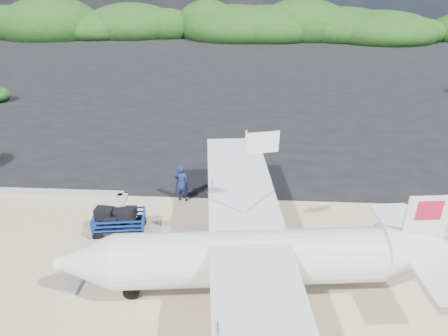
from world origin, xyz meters
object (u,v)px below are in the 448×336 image
(crew_c, at_px, (271,238))
(crew_a, at_px, (182,183))
(baggage_cart, at_px, (121,233))
(signboard, at_px, (344,275))
(crew_b, at_px, (238,200))
(aircraft_large, at_px, (429,117))
(flagpole, at_px, (243,267))

(crew_c, bearing_deg, crew_a, -63.77)
(baggage_cart, bearing_deg, signboard, -20.66)
(crew_a, xyz_separation_m, crew_b, (2.85, -1.11, -0.19))
(crew_a, distance_m, aircraft_large, 21.99)
(baggage_cart, height_order, aircraft_large, aircraft_large)
(baggage_cart, height_order, crew_a, crew_a)
(flagpole, distance_m, crew_a, 5.86)
(signboard, bearing_deg, baggage_cart, -173.31)
(crew_c, bearing_deg, aircraft_large, -147.84)
(crew_a, xyz_separation_m, aircraft_large, (17.42, 13.37, -0.99))
(crew_b, bearing_deg, signboard, 115.59)
(flagpole, bearing_deg, baggage_cart, 160.77)
(crew_a, relative_size, crew_c, 1.25)
(flagpole, height_order, crew_c, flagpole)
(flagpole, bearing_deg, aircraft_large, 51.91)
(signboard, xyz_separation_m, crew_c, (-2.81, 1.09, 0.79))
(flagpole, bearing_deg, signboard, -3.09)
(flagpole, height_order, crew_b, flagpole)
(crew_a, relative_size, crew_b, 1.24)
(signboard, distance_m, crew_a, 8.74)
(baggage_cart, xyz_separation_m, crew_c, (6.57, -1.03, 0.79))
(crew_a, bearing_deg, baggage_cart, 60.77)
(aircraft_large, bearing_deg, signboard, 54.77)
(signboard, height_order, aircraft_large, aircraft_large)
(crew_b, xyz_separation_m, aircraft_large, (14.57, 14.48, -0.80))
(crew_b, bearing_deg, baggage_cart, -1.47)
(signboard, height_order, crew_c, crew_c)
(aircraft_large, bearing_deg, crew_c, 46.89)
(crew_c, bearing_deg, baggage_cart, -29.49)
(baggage_cart, distance_m, signboard, 9.62)
(flagpole, distance_m, signboard, 3.93)
(flagpole, relative_size, crew_a, 2.94)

